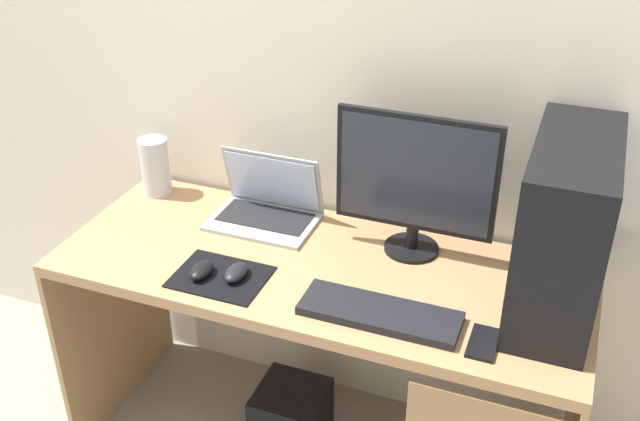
# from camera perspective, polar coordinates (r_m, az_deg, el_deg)

# --- Properties ---
(wall_back) EXTENTS (4.00, 0.05, 2.60)m
(wall_back) POSITION_cam_1_polar(r_m,az_deg,el_deg) (2.22, 3.33, 12.22)
(wall_back) COLOR beige
(wall_back) RESTS_ON ground_plane
(desk) EXTENTS (1.54, 0.61, 0.76)m
(desk) POSITION_cam_1_polar(r_m,az_deg,el_deg) (2.24, 0.39, -7.59)
(desk) COLOR #A37A51
(desk) RESTS_ON ground_plane
(pc_tower) EXTENTS (0.20, 0.49, 0.47)m
(pc_tower) POSITION_cam_1_polar(r_m,az_deg,el_deg) (1.97, 18.13, -1.34)
(pc_tower) COLOR black
(pc_tower) RESTS_ON desk
(monitor) EXTENTS (0.47, 0.16, 0.43)m
(monitor) POSITION_cam_1_polar(r_m,az_deg,el_deg) (2.12, 7.29, 2.16)
(monitor) COLOR black
(monitor) RESTS_ON desk
(laptop) EXTENTS (0.33, 0.23, 0.22)m
(laptop) POSITION_cam_1_polar(r_m,az_deg,el_deg) (2.37, -4.10, 0.28)
(laptop) COLOR #9EA3A8
(laptop) RESTS_ON desk
(speaker) EXTENTS (0.09, 0.09, 0.20)m
(speaker) POSITION_cam_1_polar(r_m,az_deg,el_deg) (2.55, -12.47, 3.31)
(speaker) COLOR #B7BCC6
(speaker) RESTS_ON desk
(keyboard) EXTENTS (0.42, 0.14, 0.02)m
(keyboard) POSITION_cam_1_polar(r_m,az_deg,el_deg) (1.96, 4.59, -7.83)
(keyboard) COLOR black
(keyboard) RESTS_ON desk
(mousepad) EXTENTS (0.26, 0.20, 0.00)m
(mousepad) POSITION_cam_1_polar(r_m,az_deg,el_deg) (2.12, -7.60, -5.04)
(mousepad) COLOR black
(mousepad) RESTS_ON desk
(mouse_left) EXTENTS (0.06, 0.10, 0.03)m
(mouse_left) POSITION_cam_1_polar(r_m,az_deg,el_deg) (2.10, -6.42, -4.72)
(mouse_left) COLOR black
(mouse_left) RESTS_ON mousepad
(mouse_right) EXTENTS (0.06, 0.10, 0.03)m
(mouse_right) POSITION_cam_1_polar(r_m,az_deg,el_deg) (2.12, -9.02, -4.53)
(mouse_right) COLOR black
(mouse_right) RESTS_ON mousepad
(cell_phone) EXTENTS (0.07, 0.13, 0.01)m
(cell_phone) POSITION_cam_1_polar(r_m,az_deg,el_deg) (1.92, 12.35, -9.85)
(cell_phone) COLOR black
(cell_phone) RESTS_ON desk
(subwoofer) EXTENTS (0.22, 0.22, 0.22)m
(subwoofer) POSITION_cam_1_polar(r_m,az_deg,el_deg) (2.62, -2.21, -15.41)
(subwoofer) COLOR black
(subwoofer) RESTS_ON ground_plane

